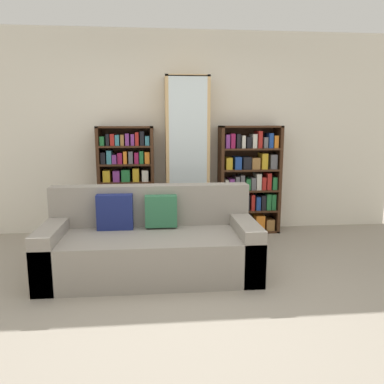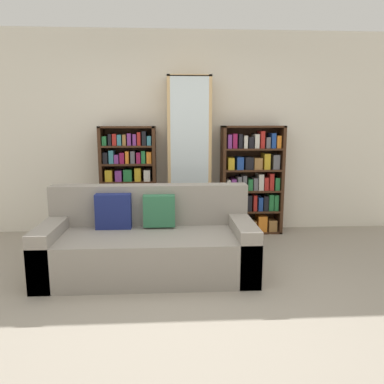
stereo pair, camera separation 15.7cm
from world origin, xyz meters
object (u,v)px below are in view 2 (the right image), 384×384
Objects in this scene: couch at (149,244)px; display_cabinet at (189,158)px; wine_bottle at (246,234)px; bookshelf_left at (129,183)px; bookshelf_right at (252,182)px.

couch is 0.99× the size of display_cabinet.
wine_bottle is (0.67, -0.61, -0.87)m from display_cabinet.
bookshelf_right is (1.66, -0.00, -0.01)m from bookshelf_left.
bookshelf_right is 0.85m from wine_bottle.
bookshelf_left is at bearing 178.86° from display_cabinet.
bookshelf_right is at bearing 1.05° from display_cabinet.
display_cabinet reaches higher than bookshelf_right.
bookshelf_right is (1.33, 1.36, 0.40)m from couch.
display_cabinet is at bearing -178.95° from bookshelf_right.
couch is 1.61m from display_cabinet.
wine_bottle is at bearing -42.33° from display_cabinet.
wine_bottle is at bearing 32.86° from couch.
bookshelf_left is 0.70× the size of display_cabinet.
display_cabinet is (0.47, 1.35, 0.73)m from couch.
display_cabinet is 1.26m from wine_bottle.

